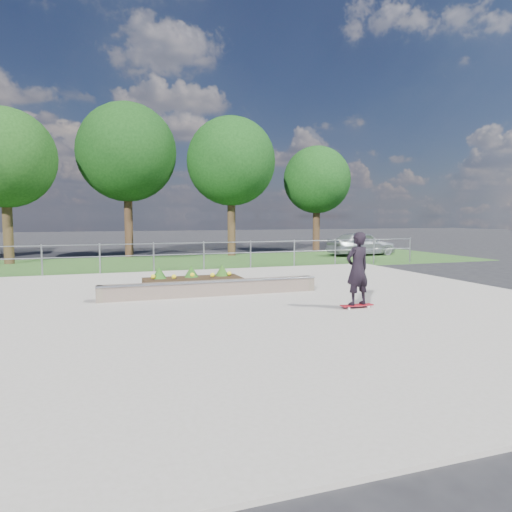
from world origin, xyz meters
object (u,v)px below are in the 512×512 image
at_px(grind_ledge, 212,288).
at_px(parked_car, 361,244).
at_px(skateboarder, 357,269).
at_px(planter_bed, 193,280).

relative_size(grind_ledge, parked_car, 1.50).
bearing_deg(skateboarder, grind_ledge, 135.37).
height_order(grind_ledge, parked_car, parked_car).
bearing_deg(planter_bed, grind_ledge, -85.08).
relative_size(grind_ledge, planter_bed, 2.00).
height_order(planter_bed, skateboarder, skateboarder).
height_order(grind_ledge, planter_bed, planter_bed).
bearing_deg(planter_bed, parked_car, 36.87).
xyz_separation_m(skateboarder, parked_car, (8.24, 13.13, -0.31)).
relative_size(skateboarder, parked_car, 0.45).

